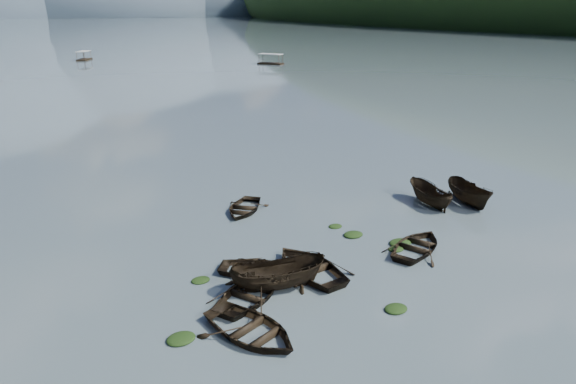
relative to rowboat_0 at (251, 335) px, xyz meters
name	(u,v)px	position (x,y,z in m)	size (l,w,h in m)	color
ground_plane	(425,323)	(6.76, -2.66, 0.00)	(2400.00, 2400.00, 0.00)	#4A585D
haze_mtn_c	(103,15)	(146.76, 897.34, 0.00)	(520.00, 520.00, 260.00)	#475666
haze_mtn_d	(208,14)	(326.76, 897.34, 0.00)	(520.00, 520.00, 220.00)	#475666
rowboat_0	(251,335)	(0.00, 0.00, 0.00)	(3.21, 4.49, 0.93)	black
rowboat_1	(251,298)	(1.20, 2.59, 0.00)	(3.04, 4.26, 0.88)	black
rowboat_2	(278,288)	(2.64, 2.73, 0.00)	(1.70, 4.51, 1.74)	black
rowboat_3	(309,272)	(4.77, 3.42, 0.00)	(3.35, 4.69, 0.97)	black
rowboat_4	(417,250)	(11.15, 2.71, 0.00)	(3.03, 4.25, 0.88)	black
rowboat_5	(468,203)	(18.98, 6.45, 0.00)	(1.64, 4.35, 1.68)	black
rowboat_6	(259,273)	(2.48, 4.44, 0.00)	(2.86, 4.01, 0.83)	black
rowboat_7	(244,211)	(5.16, 12.40, 0.00)	(2.80, 3.92, 0.81)	black
rowboat_8	(428,204)	(16.50, 7.59, 0.00)	(1.54, 4.09, 1.58)	black
weed_clump_0	(181,340)	(-2.56, 1.04, 0.00)	(1.17, 0.96, 0.26)	black
weed_clump_1	(299,261)	(4.87, 4.61, 0.00)	(0.89, 0.71, 0.19)	black
weed_clump_2	(396,310)	(6.32, -1.33, 0.00)	(1.07, 0.86, 0.23)	black
weed_clump_3	(396,250)	(10.15, 3.29, 0.00)	(0.89, 0.76, 0.20)	black
weed_clump_4	(400,244)	(10.83, 3.73, 0.00)	(1.30, 1.03, 0.27)	black
weed_clump_5	(201,281)	(-0.32, 5.13, 0.00)	(0.92, 0.74, 0.19)	black
weed_clump_6	(335,227)	(8.96, 7.44, 0.00)	(0.85, 0.71, 0.18)	black
weed_clump_7	(353,236)	(9.17, 5.89, 0.00)	(1.18, 0.94, 0.26)	black
pontoon_centre	(84,60)	(10.84, 122.82, 0.00)	(2.28, 5.48, 2.10)	black
pontoon_right	(271,64)	(47.16, 92.21, 0.00)	(2.42, 5.82, 2.23)	black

